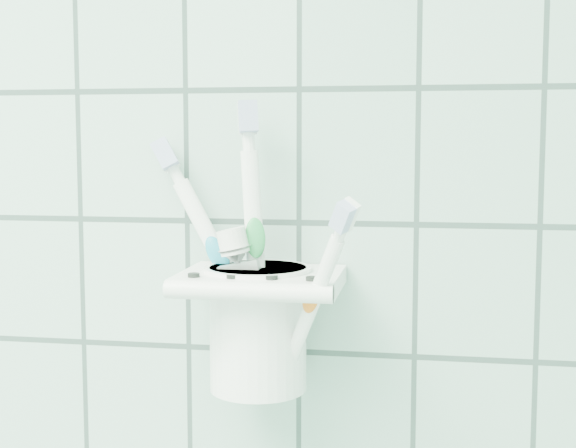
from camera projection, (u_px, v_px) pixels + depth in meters
The scene contains 6 objects.
holder_bracket at pixel (262, 282), 0.63m from camera, with size 0.12×0.10×0.04m.
cup at pixel (258, 323), 0.63m from camera, with size 0.08×0.08×0.10m.
toothbrush_pink at pixel (282, 241), 0.63m from camera, with size 0.10×0.04×0.21m.
toothbrush_blue at pixel (262, 241), 0.61m from camera, with size 0.03×0.04×0.22m.
toothbrush_orange at pixel (282, 267), 0.62m from camera, with size 0.07×0.08×0.17m.
toothpaste_tube at pixel (264, 293), 0.62m from camera, with size 0.05×0.03×0.13m.
Camera 1 is at (0.78, 0.55, 1.43)m, focal length 50.00 mm.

